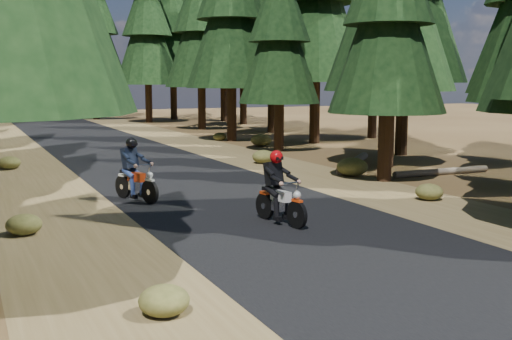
{
  "coord_description": "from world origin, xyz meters",
  "views": [
    {
      "loc": [
        -6.6,
        -12.84,
        3.31
      ],
      "look_at": [
        0.0,
        1.5,
        1.1
      ],
      "focal_mm": 45.0,
      "sensor_mm": 36.0,
      "label": 1
    }
  ],
  "objects_px": {
    "log_near": "(353,163)",
    "log_far": "(442,172)",
    "rider_follow": "(136,180)",
    "rider_lead": "(280,200)"
  },
  "relations": [
    {
      "from": "log_far",
      "to": "rider_follow",
      "type": "distance_m",
      "value": 11.05
    },
    {
      "from": "log_near",
      "to": "log_far",
      "type": "height_order",
      "value": "log_near"
    },
    {
      "from": "log_far",
      "to": "rider_lead",
      "type": "bearing_deg",
      "value": -151.09
    },
    {
      "from": "log_near",
      "to": "log_far",
      "type": "xyz_separation_m",
      "value": [
        1.6,
        -3.18,
        -0.04
      ]
    },
    {
      "from": "rider_lead",
      "to": "log_near",
      "type": "bearing_deg",
      "value": -142.49
    },
    {
      "from": "log_near",
      "to": "rider_follow",
      "type": "xyz_separation_m",
      "value": [
        -9.44,
        -3.57,
        0.43
      ]
    },
    {
      "from": "log_far",
      "to": "rider_follow",
      "type": "bearing_deg",
      "value": -176.8
    },
    {
      "from": "rider_lead",
      "to": "rider_follow",
      "type": "xyz_separation_m",
      "value": [
        -2.33,
        4.19,
        0.02
      ]
    },
    {
      "from": "rider_follow",
      "to": "log_near",
      "type": "bearing_deg",
      "value": -179.97
    },
    {
      "from": "rider_lead",
      "to": "rider_follow",
      "type": "height_order",
      "value": "rider_follow"
    }
  ]
}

